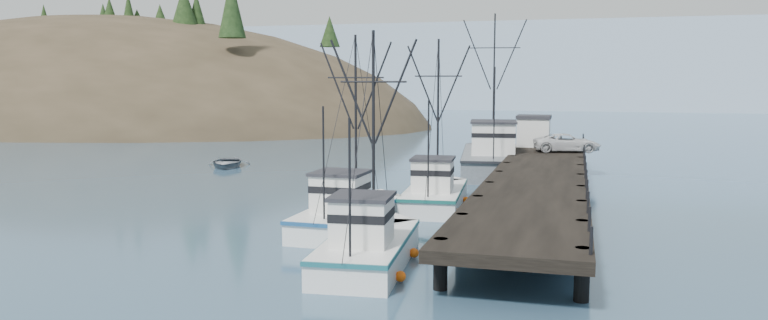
# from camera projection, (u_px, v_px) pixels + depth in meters

# --- Properties ---
(ground) EXTENTS (400.00, 400.00, 0.00)m
(ground) POSITION_uv_depth(u_px,v_px,m) (225.00, 246.00, 33.12)
(ground) COLOR #2F4F6A
(ground) RESTS_ON ground
(pier) EXTENTS (6.00, 44.00, 2.00)m
(pier) POSITION_uv_depth(u_px,v_px,m) (539.00, 177.00, 44.43)
(pier) COLOR black
(pier) RESTS_ON ground
(headland) EXTENTS (134.80, 78.00, 51.00)m
(headland) POSITION_uv_depth(u_px,v_px,m) (75.00, 146.00, 129.03)
(headland) COLOR #382D1E
(headland) RESTS_ON ground
(distant_ridge) EXTENTS (360.00, 40.00, 26.00)m
(distant_ridge) POSITION_uv_depth(u_px,v_px,m) (554.00, 108.00, 192.88)
(distant_ridge) COLOR #9EB2C6
(distant_ridge) RESTS_ON ground
(distant_ridge_far) EXTENTS (180.00, 25.00, 18.00)m
(distant_ridge_far) POSITION_uv_depth(u_px,v_px,m) (397.00, 104.00, 220.72)
(distant_ridge_far) COLOR silver
(distant_ridge_far) RESTS_ON ground
(moored_sailboats) EXTENTS (13.48, 15.48, 6.35)m
(moored_sailboats) POSITION_uv_depth(u_px,v_px,m) (196.00, 133.00, 98.05)
(moored_sailboats) COLOR white
(moored_sailboats) RESTS_ON ground
(trawler_near) EXTENTS (4.09, 10.24, 10.48)m
(trawler_near) POSITION_uv_depth(u_px,v_px,m) (369.00, 245.00, 29.79)
(trawler_near) COLOR white
(trawler_near) RESTS_ON ground
(trawler_mid) EXTENTS (3.79, 10.74, 10.75)m
(trawler_mid) POSITION_uv_depth(u_px,v_px,m) (350.00, 213.00, 36.95)
(trawler_mid) COLOR white
(trawler_mid) RESTS_ON ground
(trawler_far) EXTENTS (4.14, 10.60, 10.90)m
(trawler_far) POSITION_uv_depth(u_px,v_px,m) (435.00, 194.00, 43.23)
(trawler_far) COLOR white
(trawler_far) RESTS_ON ground
(work_vessel) EXTENTS (6.90, 17.20, 14.10)m
(work_vessel) POSITION_uv_depth(u_px,v_px,m) (493.00, 158.00, 59.44)
(work_vessel) COLOR slate
(work_vessel) RESTS_ON ground
(pier_shed) EXTENTS (3.00, 3.20, 2.80)m
(pier_shed) POSITION_uv_depth(u_px,v_px,m) (534.00, 131.00, 61.83)
(pier_shed) COLOR silver
(pier_shed) RESTS_ON pier
(pickup_truck) EXTENTS (5.85, 3.58, 1.52)m
(pickup_truck) POSITION_uv_depth(u_px,v_px,m) (567.00, 143.00, 57.07)
(pickup_truck) COLOR silver
(pickup_truck) RESTS_ON pier
(motorboat) EXTENTS (5.64, 6.57, 1.15)m
(motorboat) POSITION_uv_depth(u_px,v_px,m) (227.00, 167.00, 63.01)
(motorboat) COLOR slate
(motorboat) RESTS_ON ground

